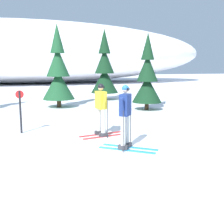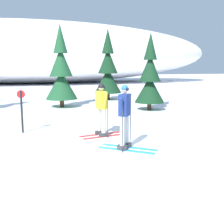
{
  "view_description": "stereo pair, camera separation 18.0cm",
  "coord_description": "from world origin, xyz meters",
  "px_view_note": "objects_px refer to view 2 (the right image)",
  "views": [
    {
      "loc": [
        -2.35,
        -8.12,
        2.38
      ],
      "look_at": [
        -0.14,
        0.1,
        0.95
      ],
      "focal_mm": 44.93,
      "sensor_mm": 36.0,
      "label": 1
    },
    {
      "loc": [
        -2.17,
        -8.16,
        2.38
      ],
      "look_at": [
        -0.14,
        0.1,
        0.95
      ],
      "focal_mm": 44.93,
      "sensor_mm": 36.0,
      "label": 2
    }
  ],
  "objects_px": {
    "pine_tree_far_right": "(150,78)",
    "trail_marker_post": "(22,109)",
    "pine_tree_center": "(61,73)",
    "skier_navy_jacket": "(125,116)",
    "skier_yellow_jacket": "(102,109)",
    "pine_tree_center_right": "(108,70)"
  },
  "relations": [
    {
      "from": "pine_tree_center_right",
      "to": "pine_tree_far_right",
      "type": "height_order",
      "value": "pine_tree_center_right"
    },
    {
      "from": "pine_tree_far_right",
      "to": "pine_tree_center_right",
      "type": "bearing_deg",
      "value": 102.88
    },
    {
      "from": "pine_tree_far_right",
      "to": "trail_marker_post",
      "type": "height_order",
      "value": "pine_tree_far_right"
    },
    {
      "from": "skier_yellow_jacket",
      "to": "pine_tree_far_right",
      "type": "xyz_separation_m",
      "value": [
        3.63,
        4.9,
        0.76
      ]
    },
    {
      "from": "skier_yellow_jacket",
      "to": "trail_marker_post",
      "type": "bearing_deg",
      "value": 156.87
    },
    {
      "from": "skier_yellow_jacket",
      "to": "skier_navy_jacket",
      "type": "bearing_deg",
      "value": -78.52
    },
    {
      "from": "skier_yellow_jacket",
      "to": "pine_tree_far_right",
      "type": "bearing_deg",
      "value": 53.47
    },
    {
      "from": "pine_tree_center",
      "to": "pine_tree_center_right",
      "type": "relative_size",
      "value": 0.96
    },
    {
      "from": "pine_tree_center",
      "to": "pine_tree_far_right",
      "type": "height_order",
      "value": "pine_tree_center"
    },
    {
      "from": "skier_navy_jacket",
      "to": "trail_marker_post",
      "type": "xyz_separation_m",
      "value": [
        -2.97,
        2.76,
        -0.11
      ]
    },
    {
      "from": "pine_tree_center",
      "to": "skier_yellow_jacket",
      "type": "bearing_deg",
      "value": -83.08
    },
    {
      "from": "pine_tree_center",
      "to": "trail_marker_post",
      "type": "relative_size",
      "value": 3.06
    },
    {
      "from": "skier_yellow_jacket",
      "to": "trail_marker_post",
      "type": "distance_m",
      "value": 2.87
    },
    {
      "from": "pine_tree_far_right",
      "to": "trail_marker_post",
      "type": "relative_size",
      "value": 2.68
    },
    {
      "from": "pine_tree_center",
      "to": "pine_tree_far_right",
      "type": "relative_size",
      "value": 1.14
    },
    {
      "from": "skier_navy_jacket",
      "to": "skier_yellow_jacket",
      "type": "distance_m",
      "value": 1.67
    },
    {
      "from": "skier_navy_jacket",
      "to": "pine_tree_far_right",
      "type": "xyz_separation_m",
      "value": [
        3.3,
        6.53,
        0.73
      ]
    },
    {
      "from": "skier_navy_jacket",
      "to": "skier_yellow_jacket",
      "type": "bearing_deg",
      "value": 101.48
    },
    {
      "from": "skier_navy_jacket",
      "to": "pine_tree_far_right",
      "type": "bearing_deg",
      "value": 63.21
    },
    {
      "from": "pine_tree_far_right",
      "to": "skier_navy_jacket",
      "type": "bearing_deg",
      "value": -116.79
    },
    {
      "from": "pine_tree_center_right",
      "to": "pine_tree_far_right",
      "type": "xyz_separation_m",
      "value": [
        1.13,
        -4.96,
        -0.32
      ]
    },
    {
      "from": "pine_tree_center",
      "to": "pine_tree_center_right",
      "type": "height_order",
      "value": "pine_tree_center_right"
    }
  ]
}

